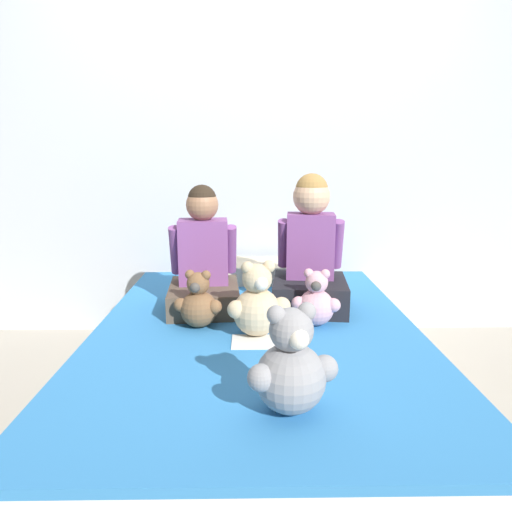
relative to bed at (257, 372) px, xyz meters
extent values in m
plane|color=#B2A899|center=(0.00, 0.00, -0.21)|extent=(14.00, 14.00, 0.00)
cube|color=silver|center=(0.00, 1.11, 1.04)|extent=(8.00, 0.06, 2.50)
cube|color=#997F60|center=(0.00, 0.00, -0.12)|extent=(1.44, 2.02, 0.18)
cube|color=white|center=(0.00, 0.00, 0.08)|extent=(1.41, 1.98, 0.22)
cube|color=#337FC6|center=(0.00, 0.00, 0.20)|extent=(1.43, 2.00, 0.03)
cube|color=brown|center=(-0.26, 0.26, 0.28)|extent=(0.36, 0.42, 0.12)
cube|color=#7F4789|center=(-0.26, 0.32, 0.50)|extent=(0.25, 0.18, 0.32)
sphere|color=#9E7051|center=(-0.26, 0.32, 0.73)|extent=(0.16, 0.16, 0.16)
sphere|color=#2D2319|center=(-0.26, 0.32, 0.76)|extent=(0.14, 0.14, 0.14)
cylinder|color=#7F4789|center=(-0.40, 0.31, 0.50)|extent=(0.07, 0.14, 0.26)
cylinder|color=#7F4789|center=(-0.12, 0.33, 0.50)|extent=(0.07, 0.14, 0.26)
cube|color=black|center=(0.27, 0.26, 0.29)|extent=(0.39, 0.40, 0.15)
cube|color=#7F4789|center=(0.27, 0.31, 0.53)|extent=(0.25, 0.18, 0.32)
sphere|color=#DBAD89|center=(0.27, 0.31, 0.77)|extent=(0.18, 0.18, 0.18)
sphere|color=#A37A42|center=(0.27, 0.31, 0.80)|extent=(0.16, 0.16, 0.16)
cylinder|color=#7F4789|center=(0.14, 0.32, 0.53)|extent=(0.07, 0.15, 0.26)
cylinder|color=#7F4789|center=(0.40, 0.30, 0.53)|extent=(0.07, 0.15, 0.26)
sphere|color=brown|center=(-0.26, 0.02, 0.30)|extent=(0.16, 0.16, 0.16)
sphere|color=brown|center=(-0.26, 0.02, 0.42)|extent=(0.10, 0.10, 0.10)
sphere|color=#4C4742|center=(-0.26, -0.03, 0.41)|extent=(0.05, 0.05, 0.05)
sphere|color=brown|center=(-0.29, 0.02, 0.45)|extent=(0.04, 0.04, 0.04)
sphere|color=brown|center=(-0.22, 0.01, 0.45)|extent=(0.04, 0.04, 0.04)
sphere|color=brown|center=(-0.34, 0.01, 0.32)|extent=(0.06, 0.06, 0.06)
sphere|color=brown|center=(-0.18, -0.01, 0.32)|extent=(0.06, 0.06, 0.06)
sphere|color=#DBA3B2|center=(0.27, 0.03, 0.30)|extent=(0.16, 0.16, 0.16)
sphere|color=#DBA3B2|center=(0.27, 0.03, 0.42)|extent=(0.10, 0.10, 0.10)
sphere|color=#4C4742|center=(0.26, -0.01, 0.41)|extent=(0.05, 0.05, 0.05)
sphere|color=#DBA3B2|center=(0.23, 0.04, 0.45)|extent=(0.04, 0.04, 0.04)
sphere|color=#DBA3B2|center=(0.30, 0.02, 0.45)|extent=(0.04, 0.04, 0.04)
sphere|color=#DBA3B2|center=(0.19, 0.03, 0.32)|extent=(0.06, 0.06, 0.06)
sphere|color=#DBA3B2|center=(0.34, 0.00, 0.32)|extent=(0.06, 0.06, 0.06)
sphere|color=#D1B78E|center=(0.00, -0.08, 0.32)|extent=(0.20, 0.20, 0.20)
sphere|color=#D1B78E|center=(0.00, -0.08, 0.46)|extent=(0.13, 0.13, 0.13)
sphere|color=white|center=(0.02, -0.14, 0.46)|extent=(0.06, 0.06, 0.06)
sphere|color=#D1B78E|center=(-0.04, -0.09, 0.51)|extent=(0.05, 0.05, 0.05)
sphere|color=#D1B78E|center=(0.05, -0.07, 0.51)|extent=(0.05, 0.05, 0.05)
sphere|color=#D1B78E|center=(-0.09, -0.12, 0.34)|extent=(0.08, 0.08, 0.08)
sphere|color=#D1B78E|center=(0.10, -0.08, 0.34)|extent=(0.08, 0.08, 0.08)
sphere|color=#939399|center=(0.09, -0.68, 0.32)|extent=(0.21, 0.21, 0.21)
sphere|color=#939399|center=(0.09, -0.68, 0.47)|extent=(0.13, 0.13, 0.13)
sphere|color=white|center=(0.10, -0.73, 0.47)|extent=(0.06, 0.06, 0.06)
sphere|color=#939399|center=(0.04, -0.69, 0.52)|extent=(0.05, 0.05, 0.05)
sphere|color=#939399|center=(0.13, -0.66, 0.52)|extent=(0.05, 0.05, 0.05)
sphere|color=#939399|center=(0.00, -0.73, 0.35)|extent=(0.08, 0.08, 0.08)
sphere|color=#939399|center=(0.19, -0.67, 0.35)|extent=(0.08, 0.08, 0.08)
cube|color=beige|center=(0.00, 0.81, 0.27)|extent=(0.55, 0.33, 0.11)
cube|color=white|center=(0.00, -0.17, 0.22)|extent=(0.21, 0.15, 0.00)
camera|label=1|loc=(-0.03, -1.91, 0.96)|focal=32.00mm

